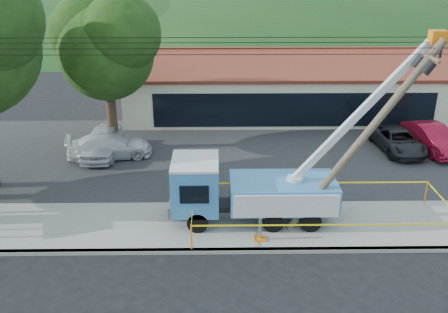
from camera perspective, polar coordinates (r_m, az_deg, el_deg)
name	(u,v)px	position (r m, az deg, el deg)	size (l,w,h in m)	color
ground	(245,286)	(18.16, 2.39, -14.57)	(120.00, 120.00, 0.00)	black
curb	(242,251)	(19.82, 2.07, -10.71)	(60.00, 0.25, 0.15)	gray
sidewalk	(240,226)	(21.43, 1.83, -7.91)	(60.00, 4.00, 0.15)	gray
parking_lot	(234,154)	(28.60, 1.13, 0.27)	(60.00, 12.00, 0.10)	#28282B
strip_mall	(287,87)	(35.91, 7.19, 7.91)	(22.50, 8.53, 4.67)	beige
tree_lot	(105,43)	(28.47, -13.41, 12.50)	(6.30, 5.60, 8.94)	#332316
hill_west	(114,34)	(71.66, -12.46, 13.47)	(78.40, 56.00, 28.00)	#1B3D16
hill_center	(297,34)	(71.11, 8.29, 13.69)	(89.60, 64.00, 32.00)	#1B3D16
hill_east	(441,34)	(76.77, 23.58, 12.74)	(72.80, 52.00, 26.00)	#1B3D16
utility_truck	(249,188)	(21.11, 2.91, -3.61)	(10.53, 3.74, 8.04)	black
leaning_pole	(369,131)	(20.14, 16.22, 2.83)	(5.47, 1.71, 7.96)	brown
caution_tape	(319,207)	(21.38, 10.80, -5.73)	(10.61, 3.76, 1.09)	orange
car_silver	(104,156)	(29.27, -13.59, 0.03)	(1.81, 4.50, 1.53)	silver
car_red	(429,152)	(31.46, 22.40, 0.52)	(1.59, 4.56, 1.50)	maroon
car_white	(111,159)	(28.82, -12.81, -0.26)	(1.89, 4.65, 1.35)	silver
car_dark	(396,152)	(30.72, 19.07, 0.49)	(2.07, 4.48, 1.25)	black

